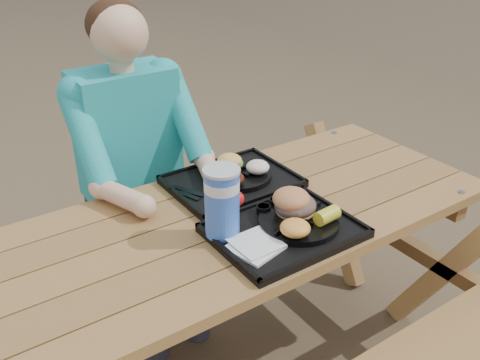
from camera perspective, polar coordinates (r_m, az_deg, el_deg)
picnic_table at (r=2.04m, az=-0.00°, el=-12.61°), size 1.80×1.49×0.75m
tray_near at (r=1.72m, az=4.72°, el=-5.51°), size 0.45×0.35×0.02m
tray_far at (r=1.99m, az=-0.86°, el=-0.27°), size 0.45×0.35×0.02m
plate_near at (r=1.73m, az=6.28°, el=-4.45°), size 0.26×0.26×0.02m
plate_far at (r=2.01m, az=-0.31°, el=0.57°), size 0.26×0.26×0.02m
napkin_stack at (r=1.61m, az=1.62°, el=-7.09°), size 0.17×0.17×0.02m
soda_cup at (r=1.63m, az=-1.93°, el=-2.53°), size 0.11×0.11×0.22m
condiment_bbq at (r=1.78m, az=2.52°, el=-3.16°), size 0.05×0.05×0.03m
condiment_mustard at (r=1.81m, az=3.93°, el=-2.47°), size 0.05×0.05×0.03m
sandwich at (r=1.73m, az=5.99°, el=-1.58°), size 0.13×0.13×0.13m
mac_cheese at (r=1.64m, az=5.91°, el=-5.11°), size 0.09×0.09×0.05m
corn_cob at (r=1.71m, az=9.28°, el=-3.75°), size 0.09×0.09×0.05m
cutlery_far at (r=1.92m, az=-5.63°, el=-1.19°), size 0.09×0.14×0.01m
burger at (r=2.01m, az=-1.12°, el=2.38°), size 0.10×0.10×0.09m
baked_beans at (r=1.91m, az=-0.87°, el=0.17°), size 0.09×0.09×0.04m
potato_salad at (r=1.99m, az=1.90°, el=1.40°), size 0.09×0.09×0.05m
diner at (r=2.26m, az=-11.20°, el=-0.61°), size 0.48×0.84×1.28m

